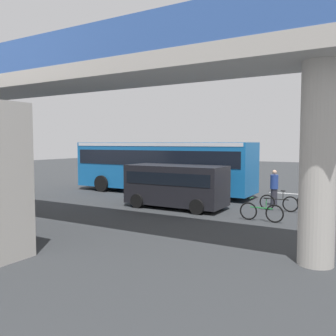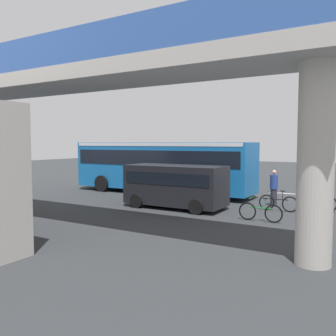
# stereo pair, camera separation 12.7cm
# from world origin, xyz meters

# --- Properties ---
(ground) EXTENTS (80.00, 80.00, 0.00)m
(ground) POSITION_xyz_m (0.00, 0.00, 0.00)
(ground) COLOR #2D3033
(city_bus) EXTENTS (11.54, 2.85, 3.15)m
(city_bus) POSITION_xyz_m (-1.28, 0.75, 1.88)
(city_bus) COLOR #196BB7
(city_bus) RESTS_ON ground
(parked_van) EXTENTS (4.80, 2.17, 2.05)m
(parked_van) POSITION_xyz_m (-4.47, 4.64, 1.18)
(parked_van) COLOR black
(parked_van) RESTS_ON ground
(bicycle_green) EXTENTS (1.77, 0.44, 0.96)m
(bicycle_green) POSITION_xyz_m (-8.86, 5.54, 0.37)
(bicycle_green) COLOR black
(bicycle_green) RESTS_ON ground
(bicycle_red) EXTENTS (1.77, 0.44, 0.96)m
(bicycle_red) POSITION_xyz_m (-10.46, 2.03, 0.37)
(bicycle_red) COLOR black
(bicycle_red) RESTS_ON ground
(bicycle_black) EXTENTS (1.77, 0.44, 0.96)m
(bicycle_black) POSITION_xyz_m (-8.95, 2.99, 0.37)
(bicycle_black) COLOR black
(bicycle_black) RESTS_ON ground
(pedestrian) EXTENTS (0.38, 0.38, 1.79)m
(pedestrian) POSITION_xyz_m (-8.44, 1.76, 0.89)
(pedestrian) COLOR #2D2D38
(pedestrian) RESTS_ON ground
(traffic_sign) EXTENTS (0.08, 0.60, 2.80)m
(traffic_sign) POSITION_xyz_m (-5.13, -3.99, 1.89)
(traffic_sign) COLOR slate
(traffic_sign) RESTS_ON ground
(lane_dash_leftmost) EXTENTS (2.00, 0.20, 0.01)m
(lane_dash_leftmost) POSITION_xyz_m (-8.00, -3.04, 0.00)
(lane_dash_leftmost) COLOR silver
(lane_dash_leftmost) RESTS_ON ground
(lane_dash_left) EXTENTS (2.00, 0.20, 0.01)m
(lane_dash_left) POSITION_xyz_m (-4.00, -3.04, 0.00)
(lane_dash_left) COLOR silver
(lane_dash_left) RESTS_ON ground
(lane_dash_centre) EXTENTS (2.00, 0.20, 0.01)m
(lane_dash_centre) POSITION_xyz_m (0.00, -3.04, 0.00)
(lane_dash_centre) COLOR silver
(lane_dash_centre) RESTS_ON ground
(lane_dash_right) EXTENTS (2.00, 0.20, 0.01)m
(lane_dash_right) POSITION_xyz_m (4.00, -3.04, 0.00)
(lane_dash_right) COLOR silver
(lane_dash_right) RESTS_ON ground
(lane_dash_rightmost) EXTENTS (2.00, 0.20, 0.01)m
(lane_dash_rightmost) POSITION_xyz_m (8.00, -3.04, 0.00)
(lane_dash_rightmost) COLOR silver
(lane_dash_rightmost) RESTS_ON ground
(pedestrian_overpass) EXTENTS (24.93, 2.60, 6.76)m
(pedestrian_overpass) POSITION_xyz_m (0.00, 9.90, 4.96)
(pedestrian_overpass) COLOR #B2ADA5
(pedestrian_overpass) RESTS_ON ground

